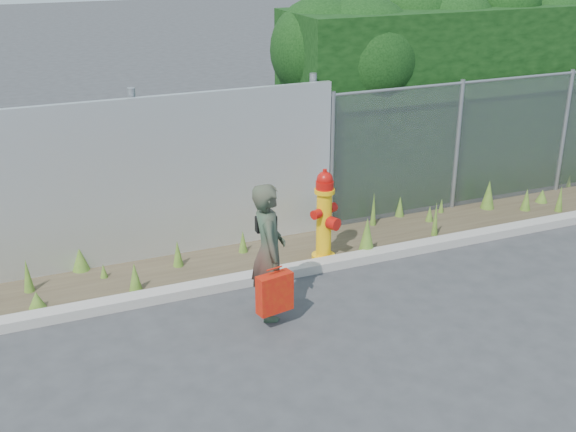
# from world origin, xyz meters

# --- Properties ---
(ground) EXTENTS (80.00, 80.00, 0.00)m
(ground) POSITION_xyz_m (0.00, 0.00, 0.00)
(ground) COLOR #343537
(ground) RESTS_ON ground
(curb) EXTENTS (16.00, 0.22, 0.12)m
(curb) POSITION_xyz_m (0.00, 1.80, 0.06)
(curb) COLOR #A29A92
(curb) RESTS_ON ground
(weed_strip) EXTENTS (16.00, 1.36, 0.54)m
(weed_strip) POSITION_xyz_m (-0.18, 2.47, 0.11)
(weed_strip) COLOR #443726
(weed_strip) RESTS_ON ground
(corrugated_fence) EXTENTS (8.50, 0.21, 2.30)m
(corrugated_fence) POSITION_xyz_m (-3.25, 3.01, 1.10)
(corrugated_fence) COLOR silver
(corrugated_fence) RESTS_ON ground
(chainlink_fence) EXTENTS (6.50, 0.07, 2.05)m
(chainlink_fence) POSITION_xyz_m (4.25, 3.00, 1.03)
(chainlink_fence) COLOR gray
(chainlink_fence) RESTS_ON ground
(hedge) EXTENTS (7.55, 1.93, 3.58)m
(hedge) POSITION_xyz_m (4.22, 4.01, 1.93)
(hedge) COLOR black
(hedge) RESTS_ON ground
(fire_hydrant) EXTENTS (0.43, 0.38, 1.27)m
(fire_hydrant) POSITION_xyz_m (0.50, 2.07, 0.62)
(fire_hydrant) COLOR yellow
(fire_hydrant) RESTS_ON ground
(woman) EXTENTS (0.52, 0.66, 1.60)m
(woman) POSITION_xyz_m (-0.71, 0.97, 0.80)
(woman) COLOR #106645
(woman) RESTS_ON ground
(red_tote_bag) EXTENTS (0.41, 0.15, 0.53)m
(red_tote_bag) POSITION_xyz_m (-0.76, 0.68, 0.43)
(red_tote_bag) COLOR #BA2D0A
(black_shoulder_bag) EXTENTS (0.24, 0.10, 0.18)m
(black_shoulder_bag) POSITION_xyz_m (-0.66, 1.18, 1.04)
(black_shoulder_bag) COLOR black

